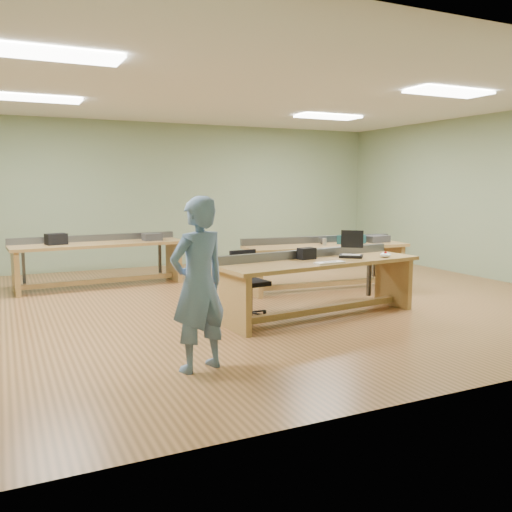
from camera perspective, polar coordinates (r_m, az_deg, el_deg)
name	(u,v)px	position (r m, az deg, el deg)	size (l,w,h in m)	color
floor	(237,302)	(8.04, -2.03, -4.88)	(10.00, 10.00, 0.00)	#9C683B
ceiling	(236,93)	(7.96, -2.14, 16.73)	(10.00, 10.00, 0.00)	silver
wall_back	(162,195)	(11.64, -9.91, 6.32)	(10.00, 0.04, 3.00)	gray
wall_front	(438,215)	(4.47, 18.61, 4.15)	(10.00, 0.04, 3.00)	gray
wall_right	(487,197)	(10.85, 23.12, 5.74)	(0.04, 8.00, 3.00)	gray
fluor_panels	(236,96)	(7.95, -2.14, 16.51)	(6.20, 3.50, 0.03)	white
workbench_front	(320,275)	(7.13, 6.76, -2.00)	(2.87, 1.06, 0.86)	#B1914A
workbench_mid	(325,256)	(9.00, 7.31, -0.02)	(2.80, 0.97, 0.86)	#B1914A
workbench_back	(99,254)	(9.56, -16.19, 0.20)	(2.87, 0.91, 0.86)	#B1914A
person	(198,284)	(5.03, -6.10, -3.00)	(0.59, 0.39, 1.63)	#6281A0
laptop_base	(351,256)	(7.44, 9.97, -0.02)	(0.30, 0.25, 0.03)	black
laptop_screen	(352,239)	(7.53, 10.09, 1.78)	(0.30, 0.01, 0.24)	black
keyboard	(330,263)	(6.81, 7.76, -0.71)	(0.40, 0.13, 0.02)	silver
trackball_mouse	(385,255)	(7.53, 13.47, 0.11)	(0.13, 0.16, 0.07)	white
camera_bag	(307,253)	(7.18, 5.35, 0.27)	(0.22, 0.14, 0.15)	black
task_chair	(249,292)	(7.20, -0.78, -3.79)	(0.52, 0.52, 0.86)	black
parts_bin_teal	(352,239)	(9.13, 10.03, 1.74)	(0.42, 0.31, 0.15)	#164147
parts_bin_grey	(376,239)	(9.49, 12.56, 1.79)	(0.41, 0.26, 0.11)	#313134
mug	(323,241)	(9.02, 7.06, 1.61)	(0.14, 0.14, 0.11)	#313134
drinks_can	(325,242)	(8.80, 7.22, 1.48)	(0.06, 0.06, 0.12)	silver
storage_box_back	(56,239)	(9.44, -20.30, 1.68)	(0.32, 0.23, 0.18)	black
tray_back	(152,237)	(9.69, -10.87, 1.99)	(0.31, 0.23, 0.13)	#313134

